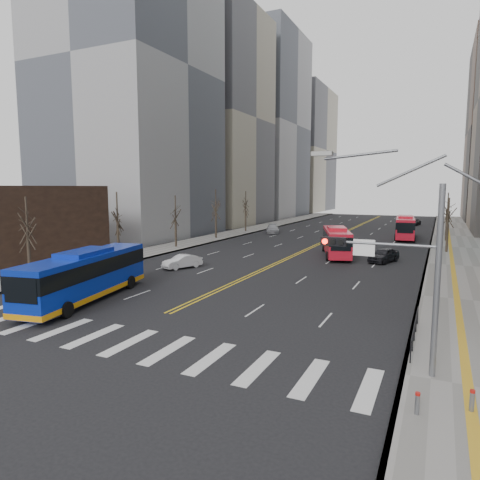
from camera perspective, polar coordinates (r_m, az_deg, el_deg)
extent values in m
plane|color=black|center=(23.79, -16.77, -12.54)|extent=(220.00, 220.00, 0.00)
cube|color=slate|center=(62.06, 27.15, -0.93)|extent=(7.00, 130.00, 0.15)
cube|color=slate|center=(69.65, -2.01, 0.64)|extent=(5.00, 130.00, 0.15)
cube|color=silver|center=(29.76, -28.86, -9.14)|extent=(0.70, 4.00, 0.01)
cube|color=silver|center=(27.93, -25.97, -10.00)|extent=(0.70, 4.00, 0.01)
cube|color=silver|center=(26.19, -22.66, -10.95)|extent=(0.70, 4.00, 0.01)
cube|color=silver|center=(24.56, -18.87, -11.98)|extent=(0.70, 4.00, 0.01)
cube|color=silver|center=(23.05, -14.53, -13.09)|extent=(0.70, 4.00, 0.01)
cube|color=silver|center=(21.69, -9.56, -14.27)|extent=(0.70, 4.00, 0.01)
cube|color=silver|center=(20.52, -3.93, -15.46)|extent=(0.70, 4.00, 0.01)
cube|color=silver|center=(19.56, 2.40, -16.61)|extent=(0.70, 4.00, 0.01)
cube|color=silver|center=(18.86, 9.36, -17.65)|extent=(0.70, 4.00, 0.01)
cube|color=silver|center=(18.43, 16.83, -18.48)|extent=(0.70, 4.00, 0.01)
cube|color=gold|center=(73.59, 13.01, 0.75)|extent=(0.15, 100.00, 0.01)
cube|color=gold|center=(73.50, 13.32, 0.73)|extent=(0.15, 100.00, 0.01)
cube|color=#99999C|center=(75.22, -14.57, 20.79)|extent=(22.00, 24.00, 52.00)
cube|color=#A89F87|center=(95.63, -4.11, 15.54)|extent=(22.00, 22.00, 44.00)
cube|color=#99999C|center=(119.58, 2.88, 14.80)|extent=(20.00, 26.00, 48.00)
cube|color=#A89F87|center=(148.76, 8.03, 11.67)|extent=(18.00, 30.00, 40.00)
cylinder|color=slate|center=(18.93, 24.80, -5.37)|extent=(0.24, 0.24, 8.00)
cylinder|color=slate|center=(18.81, 18.17, -0.50)|extent=(4.50, 0.12, 0.12)
cube|color=black|center=(19.14, 12.38, -0.18)|extent=(1.10, 0.28, 0.38)
cylinder|color=#FF190C|center=(19.07, 11.25, -0.18)|extent=(0.24, 0.08, 0.24)
cylinder|color=black|center=(18.99, 12.27, -0.24)|extent=(0.24, 0.08, 0.24)
cylinder|color=black|center=(18.91, 13.30, -0.29)|extent=(0.24, 0.08, 0.24)
cube|color=white|center=(18.93, 16.20, -0.99)|extent=(0.90, 0.06, 0.70)
cube|color=#999993|center=(19.19, 10.90, 11.24)|extent=(0.90, 0.35, 0.18)
cube|color=black|center=(23.52, 22.31, -10.05)|extent=(0.04, 6.00, 0.04)
cylinder|color=black|center=(20.84, 21.79, -13.70)|extent=(0.06, 0.06, 1.00)
cylinder|color=black|center=(22.25, 22.04, -12.38)|extent=(0.06, 0.06, 1.00)
cylinder|color=black|center=(23.67, 22.26, -11.21)|extent=(0.06, 0.06, 1.00)
cylinder|color=black|center=(25.10, 22.45, -10.18)|extent=(0.06, 0.06, 1.00)
cylinder|color=black|center=(26.54, 22.61, -9.26)|extent=(0.06, 0.06, 1.00)
cylinder|color=slate|center=(16.74, 22.56, -19.59)|extent=(0.16, 0.16, 0.70)
cylinder|color=#B2140F|center=(16.57, 22.62, -18.41)|extent=(0.17, 0.17, 0.10)
cylinder|color=slate|center=(17.68, 28.53, -18.42)|extent=(0.16, 0.16, 0.70)
cylinder|color=#B2140F|center=(17.53, 28.60, -17.30)|extent=(0.17, 0.17, 0.10)
cylinder|color=black|center=(40.13, -26.29, -2.25)|extent=(0.28, 0.28, 3.75)
cylinder|color=black|center=(47.65, -15.92, -0.34)|extent=(0.28, 0.28, 3.90)
cylinder|color=black|center=(56.35, -8.56, 0.80)|extent=(0.28, 0.28, 3.60)
cylinder|color=black|center=(65.70, -3.22, 1.93)|extent=(0.28, 0.28, 4.00)
cylinder|color=black|center=(75.53, 0.76, 2.53)|extent=(0.28, 0.28, 3.80)
cylinder|color=black|center=(56.86, 25.89, 0.18)|extent=(0.28, 0.28, 3.50)
cylinder|color=black|center=(68.79, 25.81, 1.36)|extent=(0.28, 0.28, 3.75)
cube|color=#0B28AE|center=(31.68, -19.88, -4.39)|extent=(4.80, 12.44, 2.90)
cube|color=black|center=(31.58, -19.92, -3.39)|extent=(4.86, 12.48, 1.04)
cube|color=#0B28AE|center=(31.42, -19.99, -1.62)|extent=(2.80, 4.57, 0.40)
cube|color=orange|center=(31.94, -19.78, -6.59)|extent=(4.86, 12.48, 0.35)
cylinder|color=black|center=(29.71, -26.08, -8.01)|extent=(0.48, 1.04, 1.00)
cylinder|color=black|center=(28.17, -22.09, -8.62)|extent=(0.48, 1.04, 1.00)
cylinder|color=black|center=(35.81, -17.97, -5.15)|extent=(0.48, 1.04, 1.00)
cylinder|color=black|center=(34.54, -14.39, -5.47)|extent=(0.48, 1.04, 1.00)
cube|color=red|center=(50.20, 12.73, -0.15)|extent=(5.46, 10.79, 2.72)
cube|color=black|center=(50.14, 12.75, 0.46)|extent=(5.53, 10.83, 0.98)
cube|color=red|center=(50.05, 12.78, 1.51)|extent=(2.94, 4.10, 0.40)
cylinder|color=black|center=(46.94, 11.58, -2.11)|extent=(0.59, 1.04, 1.00)
cylinder|color=black|center=(47.17, 14.49, -2.14)|extent=(0.59, 1.04, 1.00)
cylinder|color=black|center=(53.61, 11.11, -0.97)|extent=(0.59, 1.04, 1.00)
cylinder|color=black|center=(53.81, 13.66, -1.00)|extent=(0.59, 1.04, 1.00)
cube|color=red|center=(70.16, 21.14, 1.63)|extent=(3.40, 11.32, 2.90)
cube|color=black|center=(70.11, 21.16, 2.08)|extent=(3.46, 11.35, 1.04)
cube|color=red|center=(70.04, 21.20, 2.89)|extent=(2.33, 4.05, 0.40)
cylinder|color=black|center=(66.73, 20.02, 0.30)|extent=(0.38, 1.02, 1.00)
cylinder|color=black|center=(66.76, 22.19, 0.20)|extent=(0.38, 1.02, 1.00)
cylinder|color=black|center=(73.83, 20.10, 0.91)|extent=(0.38, 1.02, 1.00)
cylinder|color=black|center=(73.86, 22.07, 0.82)|extent=(0.38, 1.02, 1.00)
imported|color=silver|center=(42.13, -7.71, -2.85)|extent=(2.90, 4.20, 1.31)
imported|color=black|center=(47.45, 18.62, -1.92)|extent=(3.15, 4.81, 1.52)
imported|color=#A4A4A9|center=(74.09, 4.36, 1.51)|extent=(3.79, 5.40, 1.45)
imported|color=black|center=(96.16, 22.13, 2.25)|extent=(2.85, 5.04, 1.33)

